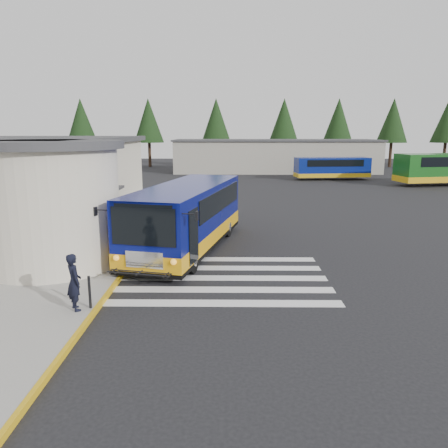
{
  "coord_description": "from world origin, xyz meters",
  "views": [
    {
      "loc": [
        -0.09,
        -16.07,
        5.31
      ],
      "look_at": [
        -0.27,
        -0.5,
        1.98
      ],
      "focal_mm": 35.0,
      "sensor_mm": 36.0,
      "label": 1
    }
  ],
  "objects_px": {
    "pedestrian_a": "(74,282)",
    "far_bus_a": "(332,167)",
    "transit_bus": "(187,219)",
    "bollard": "(90,292)",
    "pedestrian_b": "(50,257)"
  },
  "relations": [
    {
      "from": "bollard",
      "to": "far_bus_a",
      "type": "relative_size",
      "value": 0.12
    },
    {
      "from": "bollard",
      "to": "far_bus_a",
      "type": "bearing_deg",
      "value": 66.96
    },
    {
      "from": "pedestrian_b",
      "to": "far_bus_a",
      "type": "height_order",
      "value": "far_bus_a"
    },
    {
      "from": "pedestrian_a",
      "to": "pedestrian_b",
      "type": "xyz_separation_m",
      "value": [
        -1.85,
        2.82,
        -0.09
      ]
    },
    {
      "from": "pedestrian_a",
      "to": "bollard",
      "type": "height_order",
      "value": "pedestrian_a"
    },
    {
      "from": "transit_bus",
      "to": "pedestrian_a",
      "type": "xyz_separation_m",
      "value": [
        -2.62,
        -7.25,
        -0.41
      ]
    },
    {
      "from": "pedestrian_a",
      "to": "far_bus_a",
      "type": "xyz_separation_m",
      "value": [
        15.89,
        36.56,
        0.36
      ]
    },
    {
      "from": "transit_bus",
      "to": "bollard",
      "type": "bearing_deg",
      "value": -94.64
    },
    {
      "from": "transit_bus",
      "to": "pedestrian_b",
      "type": "xyz_separation_m",
      "value": [
        -4.47,
        -4.43,
        -0.5
      ]
    },
    {
      "from": "transit_bus",
      "to": "bollard",
      "type": "height_order",
      "value": "transit_bus"
    },
    {
      "from": "pedestrian_a",
      "to": "far_bus_a",
      "type": "bearing_deg",
      "value": -58.33
    },
    {
      "from": "pedestrian_b",
      "to": "far_bus_a",
      "type": "xyz_separation_m",
      "value": [
        17.75,
        33.74,
        0.45
      ]
    },
    {
      "from": "pedestrian_b",
      "to": "far_bus_a",
      "type": "relative_size",
      "value": 0.18
    },
    {
      "from": "transit_bus",
      "to": "bollard",
      "type": "xyz_separation_m",
      "value": [
        -2.23,
        -7.13,
        -0.76
      ]
    },
    {
      "from": "pedestrian_b",
      "to": "bollard",
      "type": "relative_size",
      "value": 1.54
    }
  ]
}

